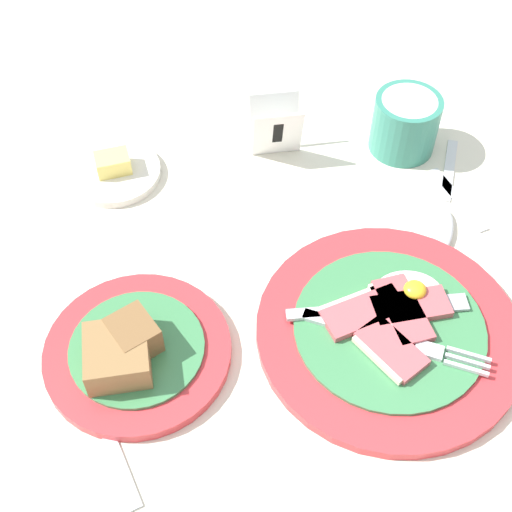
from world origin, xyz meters
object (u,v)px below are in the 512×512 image
at_px(bread_plate, 134,350).
at_px(teaspoon_by_saucer, 444,213).
at_px(teaspoon_near_cup, 498,243).
at_px(butter_dish, 115,171).
at_px(number_card, 276,128).
at_px(sugar_cup, 405,123).
at_px(breakfast_plate, 389,328).

height_order(bread_plate, teaspoon_by_saucer, bread_plate).
relative_size(bread_plate, teaspoon_near_cup, 0.98).
xyz_separation_m(butter_dish, number_card, (0.20, 0.03, 0.03)).
relative_size(number_card, teaspoon_near_cup, 0.39).
xyz_separation_m(sugar_cup, number_card, (-0.16, 0.00, -0.00)).
bearing_deg(teaspoon_near_cup, number_card, -146.10).
bearing_deg(bread_plate, sugar_cup, 40.67).
bearing_deg(butter_dish, number_card, 7.83).
bearing_deg(breakfast_plate, bread_plate, -178.38).
bearing_deg(teaspoon_by_saucer, bread_plate, -45.88).
bearing_deg(number_card, teaspoon_by_saucer, -37.59).
bearing_deg(teaspoon_near_cup, breakfast_plate, -73.33).
bearing_deg(number_card, breakfast_plate, -75.60).
distance_m(number_card, teaspoon_by_saucer, 0.22).
height_order(sugar_cup, butter_dish, sugar_cup).
distance_m(bread_plate, sugar_cup, 0.43).
height_order(sugar_cup, teaspoon_near_cup, sugar_cup).
xyz_separation_m(breakfast_plate, teaspoon_near_cup, (0.14, 0.10, -0.00)).
xyz_separation_m(number_card, teaspoon_near_cup, (0.23, -0.17, -0.03)).
bearing_deg(teaspoon_by_saucer, teaspoon_near_cup, 64.26).
distance_m(teaspoon_by_saucer, teaspoon_near_cup, 0.07).
bearing_deg(teaspoon_near_cup, butter_dish, -127.92).
relative_size(breakfast_plate, number_card, 3.62).
height_order(sugar_cup, number_card, number_card).
bearing_deg(breakfast_plate, teaspoon_near_cup, 35.55).
xyz_separation_m(sugar_cup, butter_dish, (-0.35, -0.02, -0.03)).
relative_size(bread_plate, teaspoon_by_saucer, 0.98).
distance_m(sugar_cup, number_card, 0.16).
xyz_separation_m(sugar_cup, teaspoon_near_cup, (0.07, -0.17, -0.03)).
bearing_deg(bread_plate, teaspoon_near_cup, 15.42).
relative_size(breakfast_plate, teaspoon_near_cup, 1.41).
xyz_separation_m(bread_plate, number_card, (0.17, 0.28, 0.02)).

